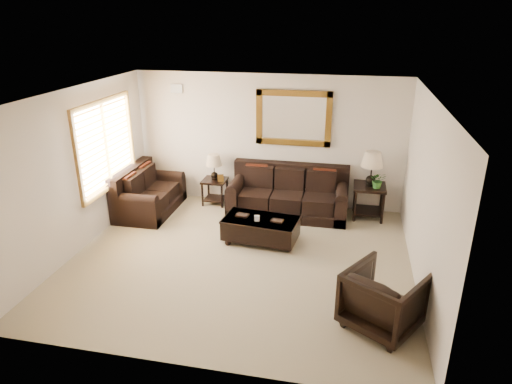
% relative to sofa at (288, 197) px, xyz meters
% --- Properties ---
extents(room, '(5.51, 5.01, 2.71)m').
position_rel_sofa_xyz_m(room, '(-0.51, -2.04, 1.00)').
color(room, gray).
rests_on(room, ground).
extents(window, '(0.07, 1.96, 1.66)m').
position_rel_sofa_xyz_m(window, '(-3.21, -1.14, 1.20)').
color(window, white).
rests_on(window, room).
extents(mirror, '(1.50, 0.06, 1.10)m').
position_rel_sofa_xyz_m(mirror, '(0.00, 0.43, 1.50)').
color(mirror, '#533A10').
rests_on(mirror, room).
extents(air_vent, '(0.25, 0.02, 0.18)m').
position_rel_sofa_xyz_m(air_vent, '(-2.41, 0.44, 2.00)').
color(air_vent, '#999999').
rests_on(air_vent, room).
extents(sofa, '(2.34, 1.01, 0.96)m').
position_rel_sofa_xyz_m(sofa, '(0.00, 0.00, 0.00)').
color(sofa, black).
rests_on(sofa, room).
extents(loveseat, '(0.96, 1.62, 0.91)m').
position_rel_sofa_xyz_m(loveseat, '(-2.82, -0.49, -0.01)').
color(loveseat, black).
rests_on(loveseat, room).
extents(end_table_left, '(0.49, 0.49, 1.08)m').
position_rel_sofa_xyz_m(end_table_left, '(-1.59, 0.18, 0.36)').
color(end_table_left, black).
rests_on(end_table_left, room).
extents(end_table_right, '(0.61, 0.61, 1.35)m').
position_rel_sofa_xyz_m(end_table_right, '(1.57, 0.11, 0.53)').
color(end_table_right, black).
rests_on(end_table_right, room).
extents(coffee_table, '(1.37, 0.84, 0.55)m').
position_rel_sofa_xyz_m(coffee_table, '(-0.30, -1.35, -0.07)').
color(coffee_table, black).
rests_on(coffee_table, room).
extents(armchair, '(1.16, 1.15, 0.89)m').
position_rel_sofa_xyz_m(armchair, '(1.69, -3.33, 0.10)').
color(armchair, black).
rests_on(armchair, floor).
extents(potted_plant, '(0.30, 0.33, 0.25)m').
position_rel_sofa_xyz_m(potted_plant, '(1.71, 0.00, 0.45)').
color(potted_plant, '#27561D').
rests_on(potted_plant, end_table_right).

